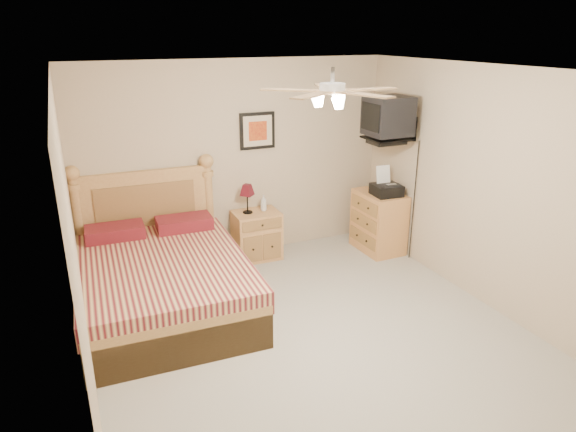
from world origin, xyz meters
name	(u,v)px	position (x,y,z in m)	size (l,w,h in m)	color
floor	(315,338)	(0.00, 0.00, 0.00)	(4.50, 4.50, 0.00)	#9D998E
ceiling	(321,71)	(0.00, 0.00, 2.50)	(4.00, 4.50, 0.04)	white
wall_back	(237,161)	(0.00, 2.25, 1.25)	(4.00, 0.04, 2.50)	tan
wall_front	(518,356)	(0.00, -2.25, 1.25)	(4.00, 0.04, 2.50)	tan
wall_left	(76,254)	(-2.00, 0.00, 1.25)	(0.04, 4.50, 2.50)	tan
wall_right	(491,190)	(2.00, 0.00, 1.25)	(0.04, 4.50, 2.50)	tan
bed	(160,250)	(-1.22, 1.12, 0.70)	(1.65, 2.16, 1.40)	#B17D48
nightstand	(257,235)	(0.15, 2.00, 0.31)	(0.58, 0.43, 0.63)	#B47B3E
table_lamp	(247,199)	(0.04, 2.03, 0.81)	(0.20, 0.20, 0.38)	#560F1A
lotion_bottle	(264,203)	(0.26, 2.03, 0.73)	(0.08, 0.08, 0.21)	silver
framed_picture	(257,131)	(0.27, 2.23, 1.62)	(0.46, 0.04, 0.46)	black
dresser	(379,222)	(1.73, 1.59, 0.40)	(0.47, 0.68, 0.81)	tan
fax_machine	(387,182)	(1.74, 1.47, 0.99)	(0.34, 0.37, 0.37)	black
magazine_lower	(370,187)	(1.73, 1.83, 0.82)	(0.17, 0.23, 0.02)	tan
magazine_upper	(369,185)	(1.72, 1.86, 0.84)	(0.18, 0.25, 0.02)	gray
wall_tv	(398,118)	(1.75, 1.34, 1.81)	(0.56, 0.46, 0.58)	black
ceiling_fan	(332,91)	(0.00, -0.20, 2.36)	(1.14, 1.14, 0.28)	white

